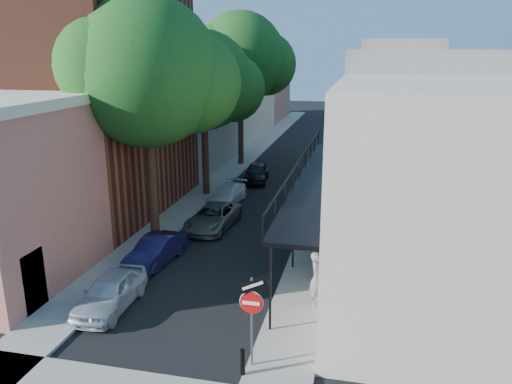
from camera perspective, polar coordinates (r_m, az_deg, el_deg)
The scene contains 17 objects.
ground at distance 15.68m, azimuth -13.37°, elevation -19.58°, with size 160.00×160.00×0.00m, color black.
road_surface at distance 42.72m, azimuth 4.23°, elevation 3.78°, with size 6.00×64.00×0.01m, color black.
sidewalk_left at distance 43.45m, azimuth -1.00°, elevation 4.11°, with size 2.00×64.00×0.12m, color gray.
sidewalk_right at distance 42.33m, azimuth 9.61°, elevation 3.56°, with size 2.00×64.00×0.12m, color gray.
buildings_left at distance 43.11m, azimuth -8.41°, elevation 10.41°, with size 10.10×59.10×12.00m.
buildings_right at distance 41.17m, azimuth 16.88°, elevation 8.92°, with size 9.80×55.00×10.00m.
sign_post at distance 14.42m, azimuth -0.49°, elevation -12.92°, with size 0.89×0.17×2.99m.
bollard at distance 14.86m, azimuth -1.54°, elevation -18.84°, with size 0.14×0.14×0.80m, color black.
oak_near at distance 23.57m, azimuth -11.19°, elevation 12.95°, with size 7.48×6.80×11.42m.
oak_mid at distance 31.08m, azimuth -5.22°, elevation 12.33°, with size 6.60×6.00×10.20m.
oak_far at distance 39.72m, azimuth -1.08°, elevation 14.91°, with size 7.70×7.00×11.90m.
parked_car_a at distance 18.95m, azimuth -16.31°, elevation -10.92°, with size 1.51×3.75×1.28m, color #B3BDC7.
parked_car_b at distance 22.21m, azimuth -11.36°, elevation -6.57°, with size 1.28×3.67×1.21m, color #121138.
parked_car_c at distance 26.05m, azimuth -4.91°, elevation -2.88°, with size 2.01×4.37×1.21m, color #55585D.
parked_car_d at distance 30.23m, azimuth -3.30°, elevation -0.26°, with size 1.57×3.87×1.12m, color white.
parked_car_e at distance 35.06m, azimuth 0.02°, elevation 2.21°, with size 1.55×3.84×1.31m, color black.
pedestrian at distance 18.21m, azimuth 6.96°, elevation -9.79°, with size 0.73×0.48×2.01m, color slate.
Camera 1 is at (6.04, -11.32, 9.01)m, focal length 35.00 mm.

